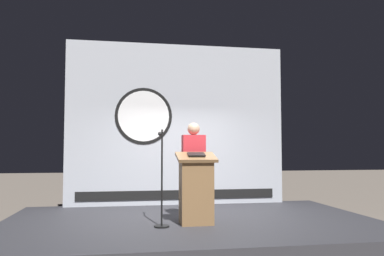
{
  "coord_description": "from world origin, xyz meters",
  "views": [
    {
      "loc": [
        -1.1,
        -6.53,
        1.49
      ],
      "look_at": [
        0.01,
        -0.01,
        1.89
      ],
      "focal_mm": 35.41,
      "sensor_mm": 36.0,
      "label": 1
    }
  ],
  "objects": [
    {
      "name": "stage_platform",
      "position": [
        0.0,
        0.0,
        0.15
      ],
      "size": [
        6.4,
        4.0,
        0.3
      ],
      "primitive_type": "cube",
      "color": "#333338",
      "rests_on": "ground"
    },
    {
      "name": "banner_display",
      "position": [
        -0.02,
        1.85,
        2.08
      ],
      "size": [
        4.86,
        0.12,
        3.58
      ],
      "color": "#B2B7C1",
      "rests_on": "stage_platform"
    },
    {
      "name": "podium",
      "position": [
        0.01,
        -0.41,
        0.87
      ],
      "size": [
        0.64,
        0.5,
        1.17
      ],
      "color": "olive",
      "rests_on": "stage_platform"
    },
    {
      "name": "speaker_person",
      "position": [
        0.05,
        0.07,
        1.16
      ],
      "size": [
        0.4,
        0.26,
        1.69
      ],
      "color": "black",
      "rests_on": "stage_platform"
    },
    {
      "name": "microphone_stand",
      "position": [
        -0.56,
        -0.51,
        0.84
      ],
      "size": [
        0.24,
        0.55,
        1.52
      ],
      "color": "black",
      "rests_on": "stage_platform"
    },
    {
      "name": "ground_plane",
      "position": [
        0.0,
        0.0,
        0.0
      ],
      "size": [
        40.0,
        40.0,
        0.0
      ],
      "primitive_type": "plane",
      "color": "#6B6056"
    }
  ]
}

